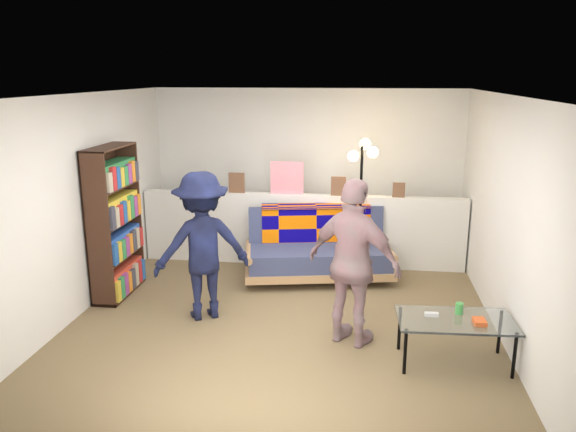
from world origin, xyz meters
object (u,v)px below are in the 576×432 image
object	(u,v)px
bookshelf	(115,227)
person_left	(202,246)
futon_sofa	(319,250)
person_right	(354,263)
coffee_table	(456,322)
floor_lamp	(362,179)

from	to	relation	value
bookshelf	person_left	size ratio (longest dim) A/B	1.11
bookshelf	futon_sofa	bearing A→B (deg)	19.91
futon_sofa	person_right	xyz separation A→B (m)	(0.47, -1.78, 0.45)
coffee_table	person_left	bearing A→B (deg)	164.53
futon_sofa	floor_lamp	size ratio (longest dim) A/B	1.13
futon_sofa	coffee_table	world-z (taller)	futon_sofa
floor_lamp	person_left	size ratio (longest dim) A/B	1.11
floor_lamp	person_left	world-z (taller)	floor_lamp
coffee_table	person_right	world-z (taller)	person_right
bookshelf	coffee_table	bearing A→B (deg)	-17.74
coffee_table	person_left	distance (m)	2.70
coffee_table	person_left	world-z (taller)	person_left
futon_sofa	floor_lamp	distance (m)	1.08
person_left	futon_sofa	bearing A→B (deg)	-158.38
bookshelf	person_right	size ratio (longest dim) A/B	1.08
bookshelf	coffee_table	xyz separation A→B (m)	(3.79, -1.21, -0.43)
floor_lamp	person_right	distance (m)	2.14
futon_sofa	person_right	world-z (taller)	person_right
floor_lamp	person_right	bearing A→B (deg)	-91.49
floor_lamp	coffee_table	bearing A→B (deg)	-69.49
floor_lamp	bookshelf	bearing A→B (deg)	-157.91
futon_sofa	bookshelf	world-z (taller)	bookshelf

